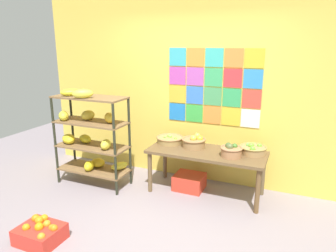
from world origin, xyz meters
TOP-DOWN VIEW (x-y plane):
  - ground at (0.00, 0.00)m, footprint 9.15×9.15m
  - back_wall_with_art at (0.01, 1.60)m, footprint 5.08×0.07m
  - banana_shelf_unit at (-1.31, 0.77)m, footprint 1.08×0.57m
  - display_table at (0.34, 1.13)m, footprint 1.59×0.64m
  - fruit_basket_back_right at (0.69, 1.06)m, footprint 0.29×0.29m
  - fruit_basket_back_left at (0.13, 1.22)m, footprint 0.34×0.34m
  - fruit_basket_right at (0.93, 1.28)m, footprint 0.36×0.36m
  - fruit_basket_left at (-0.26, 1.26)m, footprint 0.40×0.40m
  - produce_crate_under_table at (0.09, 1.16)m, footprint 0.42×0.36m
  - orange_crate_foreground at (-0.95, -0.63)m, footprint 0.45×0.38m

SIDE VIEW (x-z plane):
  - ground at x=0.00m, z-range 0.00..0.00m
  - orange_crate_foreground at x=-0.95m, z-range -0.01..0.22m
  - produce_crate_under_table at x=0.09m, z-range 0.00..0.22m
  - display_table at x=0.34m, z-range 0.24..0.86m
  - fruit_basket_left at x=-0.26m, z-range 0.62..0.74m
  - fruit_basket_right at x=0.93m, z-range 0.61..0.76m
  - fruit_basket_back_right at x=0.69m, z-range 0.62..0.79m
  - fruit_basket_back_left at x=0.13m, z-range 0.61..0.80m
  - banana_shelf_unit at x=-1.31m, z-range 0.04..1.49m
  - back_wall_with_art at x=0.01m, z-range 0.00..2.90m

